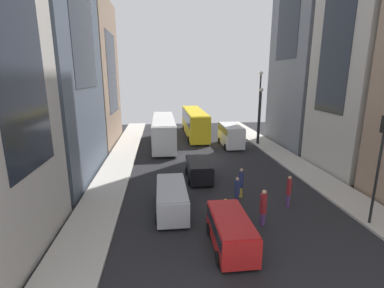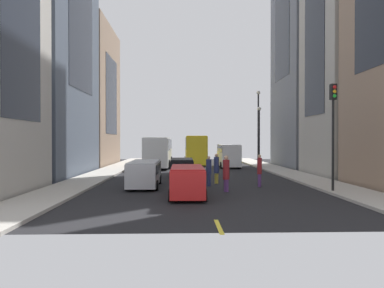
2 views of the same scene
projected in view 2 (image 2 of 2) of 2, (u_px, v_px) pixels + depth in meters
The scene contains 23 objects.
ground_plane at pixel (195, 171), 32.59m from camera, with size 43.58×43.58×0.00m, color black.
sidewalk_west at pixel (109, 171), 32.34m from camera, with size 2.83×44.00×0.15m, color #B2ADA3.
sidewalk_east at pixel (280, 170), 32.83m from camera, with size 2.83×44.00×0.15m, color #B2ADA3.
lane_stripe_0 at pixel (219, 227), 11.60m from camera, with size 0.16×2.00×0.01m, color yellow.
lane_stripe_1 at pixel (201, 186), 22.09m from camera, with size 0.16×2.00×0.01m, color yellow.
lane_stripe_2 at pixel (195, 171), 32.59m from camera, with size 0.16×2.00×0.01m, color yellow.
lane_stripe_3 at pixel (192, 164), 43.08m from camera, with size 0.16×2.00×0.01m, color yellow.
lane_stripe_4 at pixel (190, 159), 53.58m from camera, with size 0.16×2.00×0.01m, color yellow.
building_west_2 at pixel (83, 96), 40.84m from camera, with size 7.10×11.32×17.05m.
building_east_1 at pixel (371, 41), 28.48m from camera, with size 9.95×7.55×23.05m.
city_bus_white at pixel (159, 149), 38.81m from camera, with size 2.80×11.97×3.35m.
streetcar_yellow at pixel (195, 147), 44.06m from camera, with size 2.70×12.72×3.59m.
delivery_van_white at pixel (229, 154), 37.57m from camera, with size 2.25×5.28×2.58m.
car_black_0 at pixel (182, 167), 27.05m from camera, with size 1.97×4.11×1.54m.
car_red_1 at pixel (187, 179), 17.65m from camera, with size 1.90×4.01×1.63m.
car_silver_2 at pixel (145, 172), 21.63m from camera, with size 1.98×4.77×1.68m.
pedestrian_walking_far at pixel (216, 168), 23.35m from camera, with size 0.36×0.36×2.10m.
pedestrian_crossing_mid at pixel (259, 170), 21.64m from camera, with size 0.30×0.30×2.10m.
pedestrian_crossing_near at pixel (226, 173), 19.55m from camera, with size 0.38×0.38×2.14m.
pedestrian_waiting_curb at pixel (209, 170), 22.01m from camera, with size 0.36×0.36×1.98m.
traffic_light_near_corner at pixel (333, 117), 19.01m from camera, with size 0.32×0.44×6.10m.
streetlamp_near at pixel (259, 129), 37.78m from camera, with size 0.44×0.44×6.72m.
streetlamp_far at pixel (258, 121), 38.20m from camera, with size 0.44×0.44×8.60m.
Camera 2 is at (-1.27, -32.54, 3.00)m, focal length 31.15 mm.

